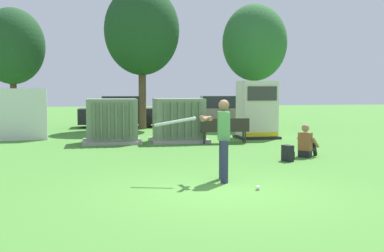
% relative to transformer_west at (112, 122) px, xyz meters
% --- Properties ---
extents(ground_plane, '(96.00, 96.00, 0.00)m').
position_rel_transformer_west_xyz_m(ground_plane, '(1.76, -8.89, -0.79)').
color(ground_plane, '#478433').
extents(transformer_west, '(2.10, 1.70, 1.62)m').
position_rel_transformer_west_xyz_m(transformer_west, '(0.00, 0.00, 0.00)').
color(transformer_west, '#9E9B93').
rests_on(transformer_west, ground).
extents(transformer_mid_west, '(2.10, 1.70, 1.62)m').
position_rel_transformer_west_xyz_m(transformer_mid_west, '(2.48, -0.09, 0.00)').
color(transformer_mid_west, '#9E9B93').
rests_on(transformer_mid_west, ground).
extents(generator_enclosure, '(1.60, 1.40, 2.30)m').
position_rel_transformer_west_xyz_m(generator_enclosure, '(5.79, 0.60, 0.35)').
color(generator_enclosure, '#262626').
rests_on(generator_enclosure, ground).
extents(park_bench, '(1.82, 0.48, 0.92)m').
position_rel_transformer_west_xyz_m(park_bench, '(4.01, -0.97, -0.25)').
color(park_bench, '#2D2823').
rests_on(park_bench, ground).
extents(batter, '(1.61, 0.75, 1.74)m').
position_rel_transformer_west_xyz_m(batter, '(2.02, -7.79, 0.19)').
color(batter, '#282D4C').
rests_on(batter, ground).
extents(sports_ball, '(0.09, 0.09, 0.09)m').
position_rel_transformer_west_xyz_m(sports_ball, '(2.48, -8.84, -0.74)').
color(sports_ball, white).
rests_on(sports_ball, ground).
extents(seated_spectator, '(0.75, 0.73, 0.96)m').
position_rel_transformer_west_xyz_m(seated_spectator, '(5.40, -4.81, -0.41)').
color(seated_spectator, black).
rests_on(seated_spectator, ground).
extents(backpack, '(0.32, 0.36, 0.44)m').
position_rel_transformer_west_xyz_m(backpack, '(4.55, -5.46, -0.57)').
color(backpack, black).
rests_on(backpack, ground).
extents(tree_left, '(3.06, 3.06, 5.85)m').
position_rel_transformer_west_xyz_m(tree_left, '(-4.41, 6.54, 3.22)').
color(tree_left, '#4C3828').
rests_on(tree_left, ground).
extents(tree_center_left, '(3.70, 3.70, 7.06)m').
position_rel_transformer_west_xyz_m(tree_center_left, '(1.74, 6.08, 4.06)').
color(tree_center_left, brown).
rests_on(tree_center_left, ground).
extents(tree_center_right, '(3.33, 3.33, 6.37)m').
position_rel_transformer_west_xyz_m(tree_center_right, '(7.56, 6.01, 3.58)').
color(tree_center_right, '#4C3828').
rests_on(tree_center_right, ground).
extents(parked_car_leftmost, '(4.27, 2.06, 1.62)m').
position_rel_transformer_west_xyz_m(parked_car_leftmost, '(0.72, 7.55, -0.04)').
color(parked_car_leftmost, black).
rests_on(parked_car_leftmost, ground).
extents(parked_car_left_of_center, '(4.38, 2.32, 1.62)m').
position_rel_transformer_west_xyz_m(parked_car_left_of_center, '(5.97, 7.18, -0.04)').
color(parked_car_left_of_center, gray).
rests_on(parked_car_left_of_center, ground).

